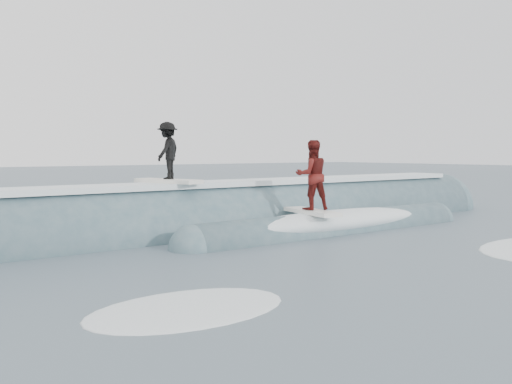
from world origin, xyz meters
TOP-DOWN VIEW (x-y plane):
  - ground at (0.00, 0.00)m, footprint 160.00×160.00m
  - breaking_wave at (0.21, 6.48)m, footprint 22.01×4.08m
  - surfer_black at (-2.10, 6.74)m, footprint 1.08×2.07m
  - surfer_red at (0.91, 4.54)m, footprint 1.07×2.07m
  - far_swells at (-0.41, 17.65)m, footprint 38.33×8.65m

SIDE VIEW (x-z plane):
  - ground at x=0.00m, z-range 0.00..0.00m
  - far_swells at x=-0.41m, z-range -0.40..0.40m
  - breaking_wave at x=0.21m, z-range -1.26..1.34m
  - surfer_red at x=0.91m, z-range 0.53..2.44m
  - surfer_black at x=-2.10m, z-range 1.32..2.89m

